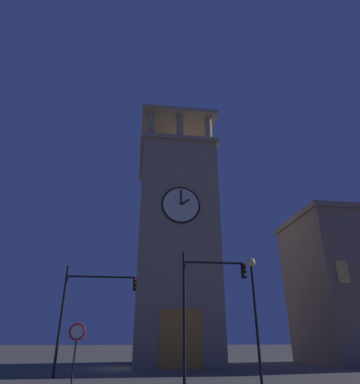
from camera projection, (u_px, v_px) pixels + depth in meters
ground_plane at (125, 368)px, 23.79m from camera, size 200.00×200.00×0.00m
clocktower at (175, 245)px, 31.12m from camera, size 7.51×9.41×25.52m
traffic_signal_near at (204, 294)px, 17.20m from camera, size 3.52×0.41×6.31m
traffic_signal_mid at (87, 301)px, 19.71m from camera, size 4.38×0.41×6.13m
street_lamp at (254, 294)px, 16.78m from camera, size 0.44×0.44×5.93m
no_horn_sign at (77, 336)px, 15.57m from camera, size 0.78×0.14×2.67m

